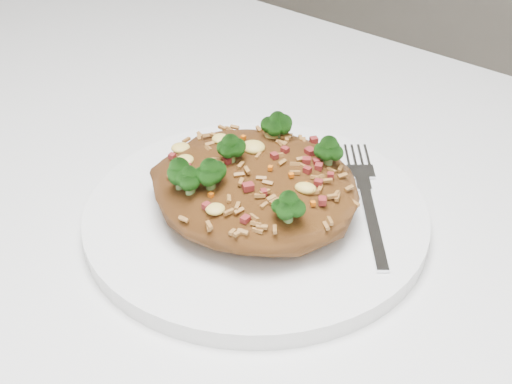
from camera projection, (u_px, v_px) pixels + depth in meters
dining_table at (194, 306)px, 0.60m from camera, size 1.20×0.80×0.75m
plate at (256, 215)px, 0.54m from camera, size 0.26×0.26×0.01m
fried_rice at (255, 178)px, 0.52m from camera, size 0.16×0.15×0.06m
fork at (369, 207)px, 0.54m from camera, size 0.12×0.13×0.00m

